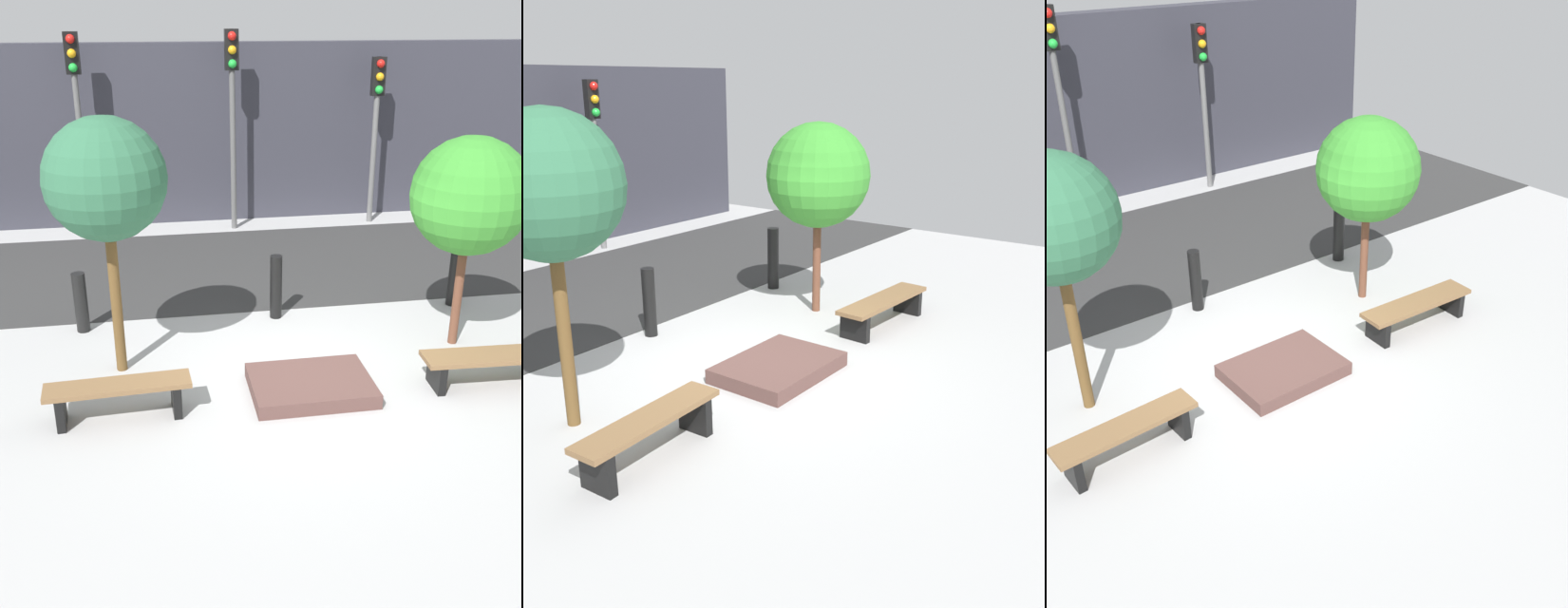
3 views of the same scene
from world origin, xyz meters
TOP-DOWN VIEW (x-y plane):
  - ground_plane at (0.00, 0.00)m, footprint 18.00×18.00m
  - road_strip at (0.00, 4.38)m, footprint 18.00×4.28m
  - building_facade at (0.00, 7.74)m, footprint 16.20×0.50m
  - bench_left at (-2.35, -0.53)m, footprint 1.70×0.46m
  - bench_right at (2.35, -0.53)m, footprint 1.89×0.54m
  - planter_bed at (0.00, -0.33)m, footprint 1.51×1.11m
  - tree_behind_left_bench at (-2.35, 0.68)m, footprint 1.50×1.50m
  - tree_behind_right_bench at (2.35, 0.68)m, footprint 1.59×1.59m
  - bollard_left at (0.00, 1.99)m, footprint 0.19×0.19m
  - bollard_center at (2.94, 1.99)m, footprint 0.20×0.20m
  - traffic_light_mid_west at (0.00, 6.81)m, footprint 0.28×0.27m
  - traffic_light_mid_east at (3.11, 6.80)m, footprint 0.28×0.27m

SIDE VIEW (x-z plane):
  - ground_plane at x=0.00m, z-range 0.00..0.00m
  - road_strip at x=0.00m, z-range 0.00..0.01m
  - planter_bed at x=0.00m, z-range 0.00..0.19m
  - bench_right at x=2.35m, z-range 0.10..0.54m
  - bench_left at x=-2.35m, z-range 0.10..0.56m
  - bollard_left at x=0.00m, z-range 0.00..1.01m
  - bollard_center at x=2.94m, z-range 0.00..1.08m
  - building_facade at x=0.00m, z-range 0.00..3.82m
  - tree_behind_right_bench at x=2.35m, z-range 0.68..3.63m
  - traffic_light_mid_east at x=3.11m, z-range 0.68..4.23m
  - tree_behind_left_bench at x=-2.35m, z-range 0.89..4.21m
  - traffic_light_mid_west at x=0.00m, z-range 0.76..4.85m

